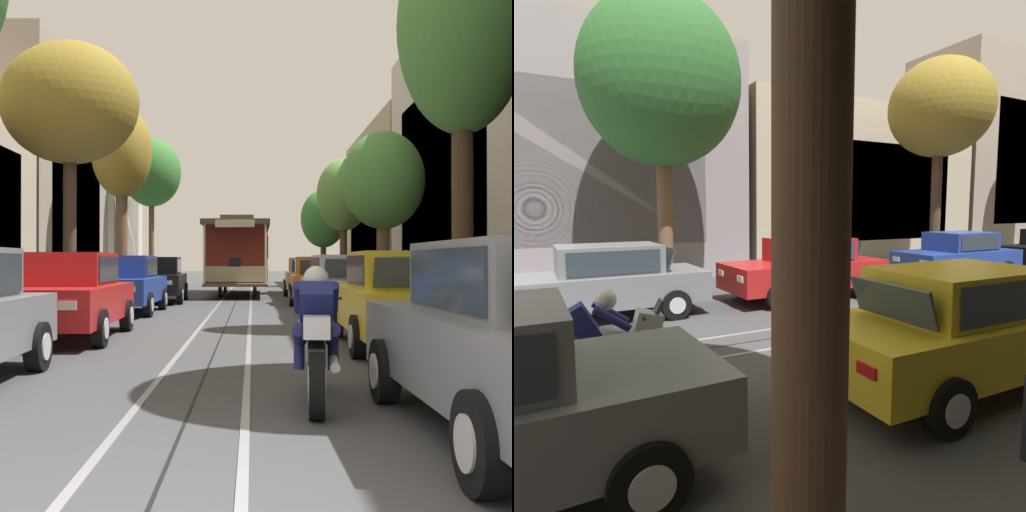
{
  "view_description": "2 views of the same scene",
  "coord_description": "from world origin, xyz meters",
  "views": [
    {
      "loc": [
        0.6,
        -3.15,
        1.41
      ],
      "look_at": [
        0.71,
        18.98,
        1.61
      ],
      "focal_mm": 46.92,
      "sensor_mm": 36.0,
      "label": 1
    },
    {
      "loc": [
        6.8,
        2.92,
        2.35
      ],
      "look_at": [
        -2.4,
        7.87,
        1.22
      ],
      "focal_mm": 30.62,
      "sensor_mm": 36.0,
      "label": 2
    }
  ],
  "objects": [
    {
      "name": "motorcycle_with_rider",
      "position": [
        1.23,
        3.52,
        0.65
      ],
      "size": [
        0.59,
        1.99,
        1.37
      ],
      "color": "black",
      "rests_on": "ground"
    },
    {
      "name": "parked_car_blue_mid_left",
      "position": [
        -2.94,
        15.26,
        0.8
      ],
      "size": [
        2.01,
        4.36,
        1.58
      ],
      "color": "#233D93",
      "rests_on": "ground"
    },
    {
      "name": "parked_car_red_second_left",
      "position": [
        -2.83,
        9.18,
        0.8
      ],
      "size": [
        2.07,
        4.39,
        1.58
      ],
      "color": "red",
      "rests_on": "ground"
    },
    {
      "name": "parked_car_yellow_second_right",
      "position": [
        3.02,
        7.88,
        0.8
      ],
      "size": [
        2.02,
        4.37,
        1.58
      ],
      "color": "gold",
      "rests_on": "ground"
    },
    {
      "name": "street_tree_kerb_left_second",
      "position": [
        -4.67,
        16.1,
        5.95
      ],
      "size": [
        3.98,
        3.39,
        7.76
      ],
      "color": "#4C3826",
      "rests_on": "ground"
    },
    {
      "name": "parked_car_grey_near_left",
      "position": [
        -3.03,
        4.17,
        0.8
      ],
      "size": [
        2.05,
        4.38,
        1.58
      ],
      "color": "slate",
      "rests_on": "ground"
    },
    {
      "name": "street_tree_kerb_left_near",
      "position": [
        -4.81,
        5.99,
        5.62
      ],
      "size": [
        3.9,
        4.16,
        7.86
      ],
      "color": "brown",
      "rests_on": "ground"
    },
    {
      "name": "building_facade_left",
      "position": [
        -9.82,
        21.4,
        4.41
      ],
      "size": [
        5.66,
        47.14,
        10.56
      ],
      "color": "gray",
      "rests_on": "ground"
    }
  ]
}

